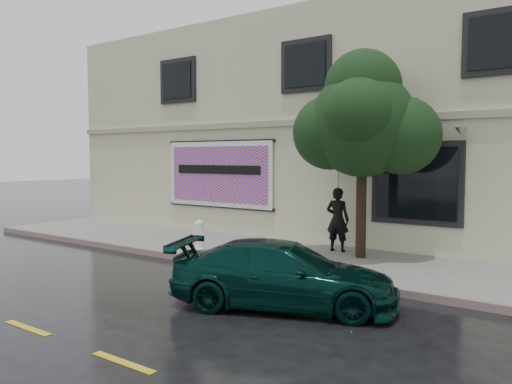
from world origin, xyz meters
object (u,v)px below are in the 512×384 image
Objects in this scene: street_tree at (362,125)px; pedestrian at (338,220)px; fire_hydrant at (199,236)px; car at (283,274)px.

pedestrian is at bearing 154.19° from street_tree.
car is at bearing -5.78° from fire_hydrant.
street_tree is at bearing 149.13° from pedestrian.
fire_hydrant is at bearing -155.58° from street_tree.
pedestrian is 3.62m from fire_hydrant.
street_tree is at bearing 48.98° from fire_hydrant.
fire_hydrant is (-4.09, 2.39, -0.02)m from car.
street_tree is 4.99m from fire_hydrant.
pedestrian is 2.01× the size of fire_hydrant.
fire_hydrant is at bearing 38.68° from car.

